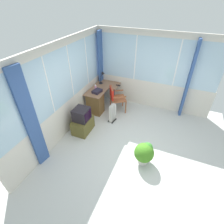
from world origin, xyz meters
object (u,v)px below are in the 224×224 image
at_px(spray_bottle, 96,87).
at_px(space_heater, 113,112).
at_px(desk, 96,101).
at_px(tv_remote, 118,85).
at_px(tv_on_stand, 82,121).
at_px(paper_tray, 97,91).
at_px(potted_plant, 144,153).
at_px(wooden_armchair, 115,96).
at_px(desk_lamp, 103,76).

distance_m(spray_bottle, space_heater, 1.04).
bearing_deg(desk, tv_remote, -34.06).
bearing_deg(tv_on_stand, tv_remote, -12.94).
relative_size(paper_tray, potted_plant, 0.54).
xyz_separation_m(tv_remote, wooden_armchair, (-0.46, -0.05, -0.16)).
xyz_separation_m(paper_tray, space_heater, (-0.29, -0.66, -0.47)).
height_order(space_heater, potted_plant, space_heater).
bearing_deg(potted_plant, tv_remote, 34.40).
bearing_deg(desk, space_heater, -109.16).
bearing_deg(spray_bottle, wooden_armchair, -79.95).
xyz_separation_m(desk, wooden_armchair, (0.29, -0.56, 0.18)).
xyz_separation_m(desk, space_heater, (-0.25, -0.71, -0.09)).
relative_size(paper_tray, tv_on_stand, 0.38).
bearing_deg(desk, wooden_armchair, -62.75).
xyz_separation_m(tv_remote, space_heater, (-1.00, -0.20, -0.44)).
xyz_separation_m(paper_tray, wooden_armchair, (0.25, -0.51, -0.20)).
xyz_separation_m(tv_on_stand, space_heater, (0.79, -0.62, -0.04)).
height_order(tv_remote, tv_on_stand, tv_on_stand).
height_order(tv_on_stand, potted_plant, tv_on_stand).
bearing_deg(desk_lamp, space_heater, -141.88).
bearing_deg(paper_tray, space_heater, -113.52).
bearing_deg(wooden_armchair, desk_lamp, 53.97).
relative_size(tv_remote, potted_plant, 0.27).
xyz_separation_m(desk, potted_plant, (-1.46, -2.02, -0.09)).
bearing_deg(tv_on_stand, desk_lamp, 5.23).
bearing_deg(space_heater, tv_remote, 11.61).
distance_m(spray_bottle, paper_tray, 0.19).
bearing_deg(desk_lamp, paper_tray, -170.25).
xyz_separation_m(wooden_armchair, potted_plant, (-1.75, -1.46, -0.27)).
height_order(spray_bottle, space_heater, spray_bottle).
distance_m(tv_remote, spray_bottle, 0.82).
bearing_deg(space_heater, potted_plant, -132.85).
height_order(spray_bottle, tv_on_stand, spray_bottle).
relative_size(space_heater, potted_plant, 1.09).
bearing_deg(paper_tray, desk, 126.61).
height_order(tv_remote, wooden_armchair, wooden_armchair).
relative_size(desk_lamp, tv_on_stand, 0.52).
distance_m(tv_remote, potted_plant, 2.71).
relative_size(desk_lamp, space_heater, 0.68).
bearing_deg(paper_tray, spray_bottle, 42.13).
bearing_deg(wooden_armchair, desk, 117.25).
relative_size(spray_bottle, tv_on_stand, 0.27).
relative_size(spray_bottle, wooden_armchair, 0.24).
xyz_separation_m(paper_tray, tv_on_stand, (-1.08, -0.04, -0.43)).
xyz_separation_m(desk_lamp, space_heater, (-0.99, -0.78, -0.70)).
distance_m(desk, tv_on_stand, 1.05).
bearing_deg(desk, spray_bottle, 22.00).
height_order(paper_tray, tv_on_stand, paper_tray).
bearing_deg(desk, tv_on_stand, -174.78).
relative_size(tv_remote, paper_tray, 0.50).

